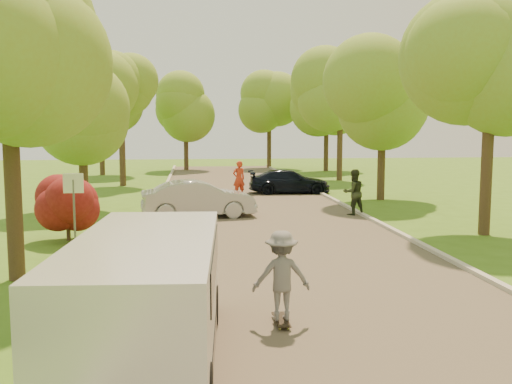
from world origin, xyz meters
name	(u,v)px	position (x,y,z in m)	size (l,w,h in m)	color
ground	(307,283)	(0.00, 0.00, 0.00)	(100.00, 100.00, 0.00)	#426D1A
road	(263,223)	(0.00, 8.00, 0.01)	(8.00, 60.00, 0.01)	#4C4438
curb_left	(149,223)	(-4.05, 8.00, 0.06)	(0.18, 60.00, 0.12)	#B2AD9E
curb_right	(372,219)	(4.05, 8.00, 0.06)	(0.18, 60.00, 0.12)	#B2AD9E
street_sign	(74,195)	(-5.80, 4.00, 1.56)	(0.55, 0.06, 2.17)	#59595E
red_shrub	(67,205)	(-6.30, 5.50, 1.10)	(1.70, 1.70, 1.95)	#382619
tree_l_mida	(16,47)	(-6.30, 1.00, 5.17)	(4.71, 4.60, 7.39)	#382619
tree_l_midb	(86,99)	(-6.81, 12.00, 4.59)	(4.30, 4.20, 6.62)	#382619
tree_l_far	(124,92)	(-6.39, 22.00, 5.47)	(4.92, 4.80, 7.79)	#382619
tree_r_mida	(498,60)	(7.02, 5.00, 5.54)	(5.13, 5.00, 7.95)	#382619
tree_r_midb	(387,96)	(6.60, 14.00, 4.88)	(4.51, 4.40, 7.01)	#382619
tree_r_far	(344,90)	(7.23, 24.00, 5.83)	(5.33, 5.20, 8.34)	#382619
tree_bg_a	(104,101)	(-8.78, 30.00, 5.31)	(5.12, 5.00, 7.72)	#382619
tree_bg_b	(330,100)	(8.22, 32.00, 5.54)	(5.12, 5.00, 7.95)	#382619
tree_bg_c	(188,107)	(-2.79, 34.00, 5.02)	(4.92, 4.80, 7.33)	#382619
tree_bg_d	(272,105)	(4.22, 36.00, 5.31)	(5.12, 5.00, 7.72)	#382619
minivan	(147,297)	(-3.20, -3.99, 0.99)	(2.30, 5.16, 1.88)	silver
silver_sedan	(198,199)	(-2.30, 9.55, 0.71)	(1.51, 4.32, 1.42)	#A4A5A9
dark_sedan	(289,182)	(2.51, 17.10, 0.61)	(1.72, 4.23, 1.23)	black
longboard	(281,320)	(-1.00, -2.62, 0.09)	(0.23, 0.81, 0.09)	black
skateboarder	(281,275)	(-1.00, -2.62, 0.89)	(1.01, 0.58, 1.57)	slate
person_striped	(239,179)	(-0.22, 16.02, 0.89)	(0.65, 0.42, 1.77)	#B8311B
person_olive	(354,192)	(3.76, 9.45, 0.90)	(0.88, 0.68, 1.80)	#262E1B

